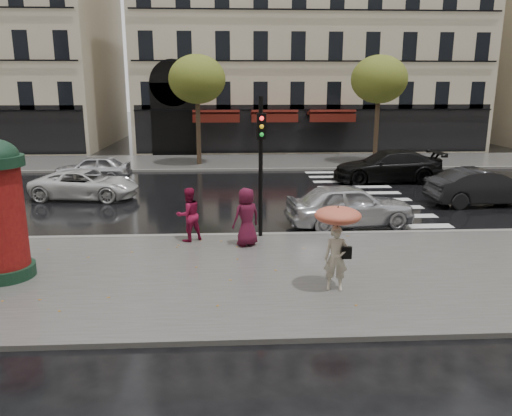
{
  "coord_description": "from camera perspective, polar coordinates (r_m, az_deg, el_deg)",
  "views": [
    {
      "loc": [
        -0.11,
        -12.75,
        4.94
      ],
      "look_at": [
        0.65,
        1.5,
        1.38
      ],
      "focal_mm": 35.0,
      "sensor_mm": 36.0,
      "label": 1
    }
  ],
  "objects": [
    {
      "name": "man_burgundy",
      "position": [
        15.12,
        -1.1,
        -1.02
      ],
      "size": [
        1.04,
        0.92,
        1.79
      ],
      "primitive_type": "imported",
      "rotation": [
        0.0,
        0.0,
        3.64
      ],
      "color": "#4F0F25",
      "rests_on": "near_sidewalk"
    },
    {
      "name": "woman_umbrella",
      "position": [
        11.87,
        9.26,
        -2.97
      ],
      "size": [
        1.09,
        1.09,
        2.1
      ],
      "color": "#BAAF99",
      "rests_on": "near_sidewalk"
    },
    {
      "name": "tree_far_left",
      "position": [
        30.8,
        -6.76,
        14.36
      ],
      "size": [
        3.4,
        3.4,
        6.64
      ],
      "color": "#38281C",
      "rests_on": "ground"
    },
    {
      "name": "traffic_light",
      "position": [
        15.63,
        0.56,
        6.22
      ],
      "size": [
        0.28,
        0.41,
        4.45
      ],
      "color": "black",
      "rests_on": "near_sidewalk"
    },
    {
      "name": "car_far_silver",
      "position": [
        27.48,
        -18.14,
        4.37
      ],
      "size": [
        3.9,
        1.61,
        1.32
      ],
      "primitive_type": "imported",
      "rotation": [
        0.0,
        0.0,
        -1.56
      ],
      "color": "silver",
      "rests_on": "ground"
    },
    {
      "name": "woman_red",
      "position": [
        15.71,
        -7.71,
        -0.74
      ],
      "size": [
        1.04,
        0.99,
        1.7
      ],
      "primitive_type": "imported",
      "rotation": [
        0.0,
        0.0,
        3.71
      ],
      "color": "maroon",
      "rests_on": "near_sidewalk"
    },
    {
      "name": "far_kerb",
      "position": [
        29.15,
        -2.78,
        4.39
      ],
      "size": [
        90.0,
        0.25,
        0.14
      ],
      "primitive_type": "cube",
      "color": "slate",
      "rests_on": "ground"
    },
    {
      "name": "far_sidewalk",
      "position": [
        32.12,
        -2.81,
        5.27
      ],
      "size": [
        90.0,
        6.0,
        0.12
      ],
      "primitive_type": "cube",
      "color": "#474744",
      "rests_on": "ground"
    },
    {
      "name": "ground",
      "position": [
        13.67,
        -2.4,
        -7.17
      ],
      "size": [
        160.0,
        160.0,
        0.0
      ],
      "primitive_type": "plane",
      "color": "black",
      "rests_on": "ground"
    },
    {
      "name": "tree_far_right",
      "position": [
        32.07,
        13.9,
        14.04
      ],
      "size": [
        3.4,
        3.4,
        6.64
      ],
      "color": "#38281C",
      "rests_on": "ground"
    },
    {
      "name": "car_darkgrey",
      "position": [
        22.83,
        24.6,
        2.19
      ],
      "size": [
        4.69,
        1.86,
        1.52
      ],
      "primitive_type": "imported",
      "rotation": [
        0.0,
        0.0,
        1.63
      ],
      "color": "black",
      "rests_on": "ground"
    },
    {
      "name": "zebra_crossing",
      "position": [
        23.68,
        11.99,
        1.69
      ],
      "size": [
        3.6,
        11.75,
        0.01
      ],
      "primitive_type": "cube",
      "color": "silver",
      "rests_on": "ground"
    },
    {
      "name": "car_black",
      "position": [
        26.7,
        14.78,
        4.65
      ],
      "size": [
        5.56,
        2.32,
        1.6
      ],
      "primitive_type": "imported",
      "rotation": [
        0.0,
        0.0,
        -1.56
      ],
      "color": "black",
      "rests_on": "ground"
    },
    {
      "name": "bldg_far_corner",
      "position": [
        43.65,
        5.46,
        22.36
      ],
      "size": [
        26.0,
        14.0,
        22.9
      ],
      "color": "#B7A88C",
      "rests_on": "ground"
    },
    {
      "name": "near_kerb",
      "position": [
        16.48,
        -2.53,
        -3.17
      ],
      "size": [
        90.0,
        0.25,
        0.14
      ],
      "primitive_type": "cube",
      "color": "slate",
      "rests_on": "ground"
    },
    {
      "name": "car_white",
      "position": [
        23.19,
        -18.9,
        2.57
      ],
      "size": [
        4.81,
        2.65,
        1.27
      ],
      "primitive_type": "imported",
      "rotation": [
        0.0,
        0.0,
        1.45
      ],
      "color": "silver",
      "rests_on": "ground"
    },
    {
      "name": "near_sidewalk",
      "position": [
        13.18,
        -2.37,
        -7.71
      ],
      "size": [
        90.0,
        7.0,
        0.12
      ],
      "primitive_type": "cube",
      "color": "#474744",
      "rests_on": "ground"
    },
    {
      "name": "car_silver",
      "position": [
        17.95,
        10.66,
        0.34
      ],
      "size": [
        4.69,
        2.39,
        1.53
      ],
      "primitive_type": "imported",
      "rotation": [
        0.0,
        0.0,
        1.71
      ],
      "color": "silver",
      "rests_on": "ground"
    }
  ]
}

